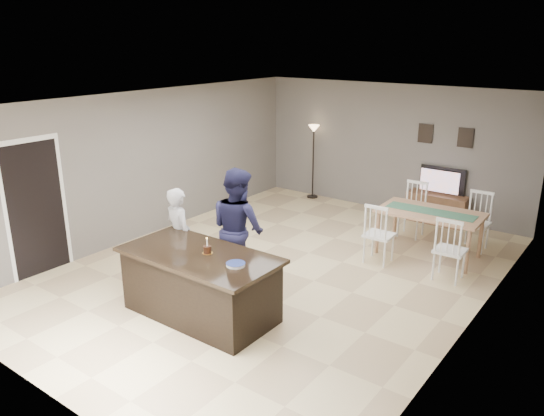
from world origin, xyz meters
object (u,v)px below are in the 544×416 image
Objects in this scene: birthday_cake at (207,249)px; dining_table at (430,219)px; woman at (179,236)px; kitchen_island at (200,284)px; television at (441,181)px; man at (238,228)px; floor_lamp at (314,142)px; tv_console at (437,209)px; plate_stack at (236,264)px.

birthday_cake is 4.09m from dining_table.
kitchen_island is at bearing 164.05° from woman.
kitchen_island is 5.78m from television.
man is at bearing 100.04° from kitchen_island.
kitchen_island is 1.14m from woman.
dining_table is at bearing 66.20° from kitchen_island.
television is 0.50× the size of man.
dining_table is (1.61, 3.75, -0.29)m from birthday_cake.
man reaches higher than television.
television is at bearing 102.96° from dining_table.
dining_table is (0.49, -1.82, -0.20)m from television.
floor_lamp is (-3.47, 1.77, 0.66)m from dining_table.
tv_console is at bearing 77.84° from kitchen_island.
floor_lamp is at bearing -57.78° from man.
woman is at bearing -130.88° from dining_table.
woman is 0.88× the size of floor_lamp.
man is at bearing 73.47° from television.
television is at bearing 77.99° from kitchen_island.
television is at bearing 90.00° from tv_console.
dining_table is at bearing -114.73° from woman.
floor_lamp is at bearing 179.62° from tv_console.
television is (1.20, 5.64, 0.41)m from kitchen_island.
birthday_cake is 0.57m from plate_stack.
kitchen_island is at bearing 77.99° from television.
dining_table is at bearing 74.76° from plate_stack.
tv_console is 0.57m from television.
plate_stack reaches higher than kitchen_island.
birthday_cake reaches higher than dining_table.
floor_lamp reaches higher than tv_console.
tv_console is 5.64m from plate_stack.
birthday_cake is (-1.12, -5.56, 0.09)m from television.
tv_console is 0.80× the size of woman.
dining_table is 1.15× the size of floor_lamp.
plate_stack is 3.98m from dining_table.
man is 0.96m from birthday_cake.
tv_console is at bearing 103.53° from dining_table.
television is at bearing 84.36° from plate_stack.
birthday_cake is 0.13× the size of floor_lamp.
television is (0.00, 0.07, 0.56)m from tv_console.
plate_stack is (-0.56, -5.58, 0.62)m from tv_console.
floor_lamp reaches higher than dining_table.
woman reaches higher than birthday_cake.
tv_console is 4.81m from man.
tv_console is (1.20, 5.57, -0.15)m from kitchen_island.
birthday_cake is at bearing 43.17° from kitchen_island.
kitchen_island is 8.87× the size of plate_stack.
floor_lamp is at bearing 150.98° from dining_table.
floor_lamp is at bearing 113.40° from plate_stack.
television is 3.77× the size of plate_stack.
tv_console is 5.48m from woman.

